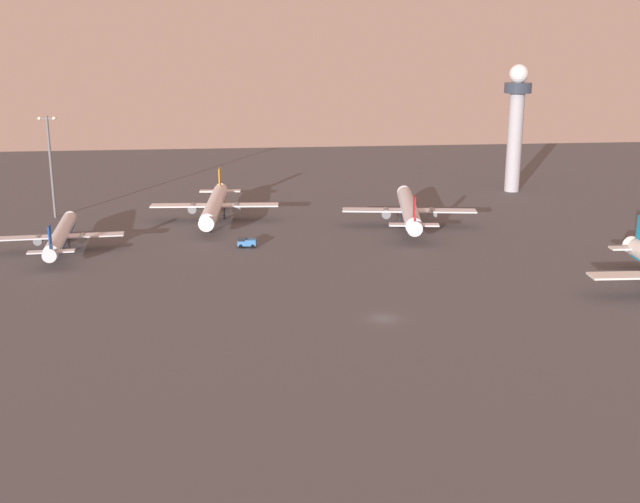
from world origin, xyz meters
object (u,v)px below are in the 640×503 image
(airplane_terminal_side, at_px, (409,210))
(apron_light_central, at_px, (50,160))
(airplane_far_stand, at_px, (214,205))
(maintenance_van, at_px, (247,242))
(control_tower, at_px, (516,119))
(airplane_taxiway_distant, at_px, (61,236))

(airplane_terminal_side, xyz_separation_m, apron_light_central, (-89.89, 18.96, 10.86))
(apron_light_central, bearing_deg, airplane_far_stand, -11.19)
(airplane_terminal_side, height_order, maintenance_van, airplane_terminal_side)
(apron_light_central, bearing_deg, control_tower, 9.51)
(airplane_taxiway_distant, distance_m, apron_light_central, 36.54)
(airplane_far_stand, distance_m, maintenance_van, 28.34)
(airplane_far_stand, height_order, apron_light_central, apron_light_central)
(apron_light_central, bearing_deg, airplane_taxiway_distant, -76.44)
(airplane_far_stand, height_order, maintenance_van, airplane_far_stand)
(airplane_taxiway_distant, height_order, airplane_far_stand, airplane_far_stand)
(airplane_taxiway_distant, bearing_deg, control_tower, 20.66)
(airplane_taxiway_distant, xyz_separation_m, apron_light_central, (-8.12, 33.69, 11.58))
(control_tower, bearing_deg, apron_light_central, -170.49)
(airplane_terminal_side, bearing_deg, airplane_far_stand, 176.09)
(control_tower, relative_size, airplane_terminal_side, 0.88)
(airplane_terminal_side, relative_size, maintenance_van, 9.77)
(airplane_terminal_side, bearing_deg, maintenance_van, -149.44)
(airplane_far_stand, bearing_deg, apron_light_central, -7.00)
(airplane_taxiway_distant, relative_size, airplane_far_stand, 0.84)
(control_tower, relative_size, airplane_taxiway_distant, 1.07)
(maintenance_van, bearing_deg, control_tower, -46.93)
(airplane_taxiway_distant, height_order, airplane_terminal_side, airplane_terminal_side)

